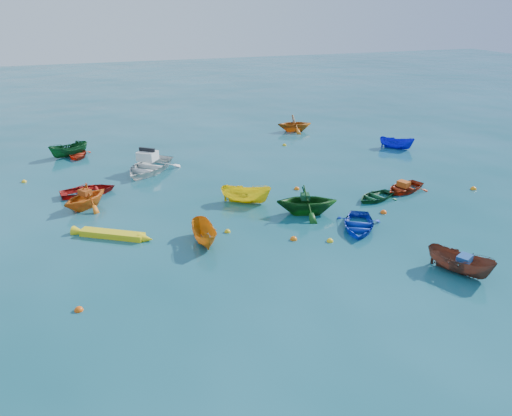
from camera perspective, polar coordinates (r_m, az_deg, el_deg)
name	(u,v)px	position (r m, az deg, el deg)	size (l,w,h in m)	color
ground	(292,256)	(22.91, 4.16, -5.51)	(160.00, 160.00, 0.00)	#0A444D
sampan_brown_mid	(458,273)	(23.24, 22.11, -6.86)	(1.09, 2.90, 1.12)	brown
dinghy_blue_se	(358,229)	(26.01, 11.59, -2.33)	(2.29, 3.20, 0.66)	#0E2FB5
dinghy_orange_w	(86,208)	(29.59, -18.82, 0.04)	(2.46, 2.86, 1.50)	orange
sampan_yellow_mid	(246,202)	(28.73, -1.17, 0.63)	(1.11, 2.94, 1.14)	yellow
dinghy_green_e	(375,199)	(30.01, 13.45, 0.98)	(1.87, 2.61, 0.54)	#104824
dinghy_red_nw	(89,194)	(31.59, -18.58, 1.51)	(2.29, 3.20, 0.66)	#AC120E
sampan_orange_n	(205,243)	(24.19, -5.85, -3.95)	(1.04, 2.77, 1.07)	#C87212
dinghy_green_n	(306,214)	(27.39, 5.77, -0.63)	(2.82, 3.27, 1.72)	#104814
dinghy_red_ne	(404,191)	(31.79, 16.52, 1.90)	(2.11, 2.96, 0.61)	#9C270D
sampan_blue_far	(396,148)	(40.84, 15.71, 6.57)	(1.00, 2.64, 1.02)	#0F11BF
dinghy_red_far	(78,157)	(39.52, -19.70, 5.55)	(1.93, 2.70, 0.56)	red
dinghy_orange_far	(294,131)	(44.80, 4.39, 8.75)	(2.56, 2.97, 1.56)	#B85C11
sampan_green_far	(70,156)	(39.77, -20.50, 5.54)	(1.11, 2.94, 1.14)	#114C20
kayak_yellow	(113,237)	(25.59, -16.07, -3.22)	(0.59, 3.98, 0.40)	yellow
motorboat_white	(149,171)	(34.73, -12.14, 4.10)	(3.31, 4.63, 1.56)	white
tarp_blue_a	(464,259)	(22.87, 22.72, -5.40)	(0.66, 0.50, 0.32)	#194792
tarp_orange_a	(85,192)	(29.30, -18.97, 1.70)	(0.64, 0.48, 0.31)	#B14412
tarp_green_b	(305,196)	(26.99, 5.64, 1.32)	(0.60, 0.45, 0.29)	#0F3F21
tarp_orange_b	(404,184)	(31.55, 16.52, 2.66)	(0.69, 0.52, 0.33)	#CA4F14
buoy_or_a	(79,311)	(20.31, -19.58, -10.98)	(0.34, 0.34, 0.34)	#E7530C
buoy_ye_a	(227,232)	(25.15, -3.28, -2.76)	(0.32, 0.32, 0.32)	yellow
buoy_or_b	(383,213)	(28.19, 14.35, -0.56)	(0.36, 0.36, 0.36)	#FF590D
buoy_or_c	(294,240)	(24.41, 4.32, -3.63)	(0.35, 0.35, 0.35)	orange
buoy_ye_c	(330,241)	(24.44, 8.45, -3.80)	(0.33, 0.33, 0.33)	yellow
buoy_or_d	(473,189)	(33.51, 23.58, 1.97)	(0.37, 0.37, 0.37)	orange
buoy_ye_d	(24,182)	(35.23, -24.98, 2.69)	(0.32, 0.32, 0.32)	yellow
buoy_or_e	(297,189)	(30.82, 4.68, 2.14)	(0.34, 0.34, 0.34)	orange
buoy_ye_e	(285,145)	(40.23, 3.28, 7.15)	(0.31, 0.31, 0.31)	gold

